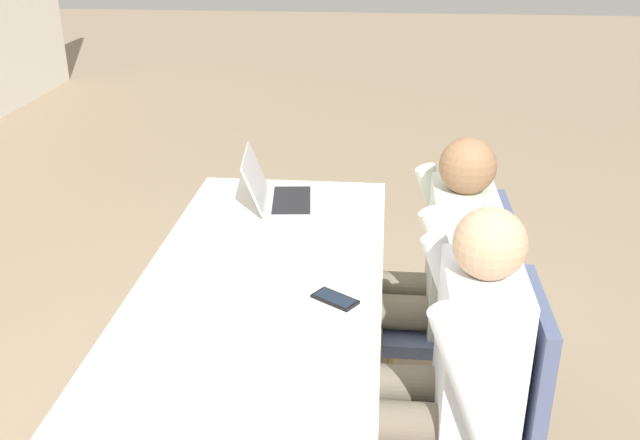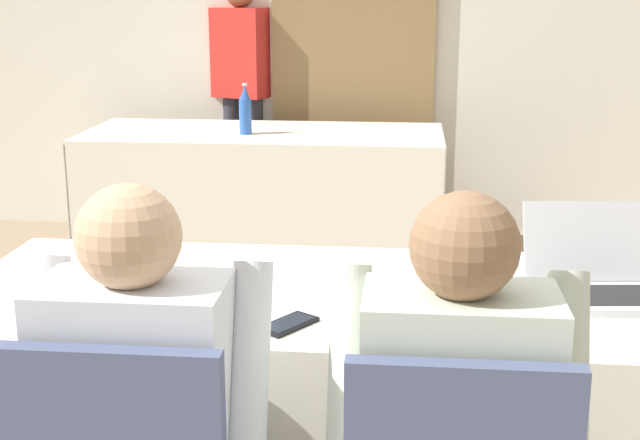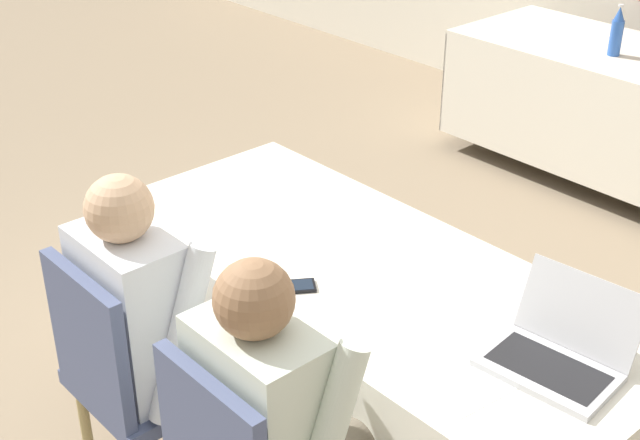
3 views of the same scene
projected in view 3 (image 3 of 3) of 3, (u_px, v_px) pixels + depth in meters
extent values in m
cube|color=white|center=(368.00, 270.00, 2.88)|extent=(1.99, 0.83, 0.02)
cube|color=white|center=(272.00, 402.00, 2.79)|extent=(1.99, 0.01, 0.61)
cube|color=white|center=(445.00, 304.00, 3.27)|extent=(1.99, 0.01, 0.61)
cube|color=white|center=(198.00, 241.00, 3.68)|extent=(0.01, 0.83, 0.61)
cylinder|color=#333333|center=(363.00, 431.00, 3.20)|extent=(0.06, 0.06, 0.11)
cube|color=white|center=(636.00, 57.00, 4.80)|extent=(1.99, 0.83, 0.02)
cube|color=white|center=(584.00, 131.00, 4.71)|extent=(1.99, 0.01, 0.61)
cube|color=white|center=(487.00, 68.00, 5.60)|extent=(0.01, 0.83, 0.61)
cylinder|color=#333333|center=(616.00, 171.00, 5.13)|extent=(0.06, 0.06, 0.11)
cube|color=#B7B7BC|center=(548.00, 370.00, 2.39)|extent=(0.37, 0.26, 0.02)
cube|color=black|center=(548.00, 367.00, 2.39)|extent=(0.32, 0.19, 0.00)
cube|color=#B7B7BC|center=(581.00, 312.00, 2.44)|extent=(0.36, 0.12, 0.20)
cube|color=black|center=(581.00, 312.00, 2.44)|extent=(0.32, 0.10, 0.18)
cube|color=black|center=(292.00, 287.00, 2.76)|extent=(0.14, 0.16, 0.01)
cube|color=#192333|center=(292.00, 285.00, 2.76)|extent=(0.13, 0.15, 0.00)
cube|color=white|center=(424.00, 306.00, 2.68)|extent=(0.22, 0.30, 0.00)
cube|color=white|center=(475.00, 376.00, 2.39)|extent=(0.24, 0.32, 0.00)
cylinder|color=#2D5BB7|center=(616.00, 38.00, 4.75)|extent=(0.07, 0.07, 0.19)
cone|color=#2D5BB7|center=(620.00, 14.00, 4.69)|extent=(0.06, 0.06, 0.07)
cylinder|color=silver|center=(621.00, 5.00, 4.67)|extent=(0.03, 0.03, 0.01)
cylinder|color=tan|center=(235.00, 439.00, 2.94)|extent=(0.04, 0.04, 0.43)
cylinder|color=tan|center=(176.00, 388.00, 3.17)|extent=(0.04, 0.04, 0.43)
cylinder|color=tan|center=(87.00, 433.00, 2.97)|extent=(0.04, 0.04, 0.43)
cube|color=#4C567A|center=(154.00, 379.00, 2.84)|extent=(0.44, 0.44, 0.05)
cube|color=#4C567A|center=(88.00, 341.00, 2.61)|extent=(0.40, 0.04, 0.45)
cylinder|color=#665B4C|center=(202.00, 353.00, 2.82)|extent=(0.13, 0.42, 0.13)
cylinder|color=#665B4C|center=(171.00, 328.00, 2.93)|extent=(0.13, 0.42, 0.13)
cylinder|color=#665B4C|center=(251.00, 403.00, 3.07)|extent=(0.10, 0.10, 0.48)
cylinder|color=#665B4C|center=(220.00, 378.00, 3.18)|extent=(0.10, 0.10, 0.48)
cube|color=silver|center=(132.00, 311.00, 2.68)|extent=(0.36, 0.22, 0.52)
cylinder|color=silver|center=(182.00, 335.00, 2.56)|extent=(0.08, 0.26, 0.54)
cylinder|color=silver|center=(108.00, 277.00, 2.83)|extent=(0.08, 0.26, 0.54)
sphere|color=tan|center=(119.00, 208.00, 2.51)|extent=(0.20, 0.20, 0.20)
cylinder|color=#665B4C|center=(291.00, 423.00, 2.53)|extent=(0.13, 0.42, 0.13)
cube|color=silver|center=(259.00, 413.00, 2.27)|extent=(0.36, 0.22, 0.52)
cylinder|color=silver|center=(222.00, 367.00, 2.43)|extent=(0.08, 0.26, 0.54)
sphere|color=#8C6647|center=(254.00, 299.00, 2.11)|extent=(0.20, 0.20, 0.20)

